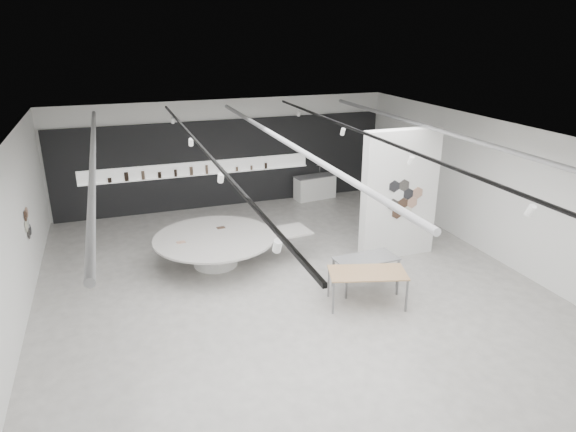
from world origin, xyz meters
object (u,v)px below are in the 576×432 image
object	(u,v)px
partition_column	(400,195)
kitchen_counter	(315,187)
sample_table_stone	(366,260)
display_island	(218,246)
sample_table_wood	(367,274)

from	to	relation	value
partition_column	kitchen_counter	xyz separation A→B (m)	(-0.22, 5.55, -1.35)
sample_table_stone	kitchen_counter	size ratio (longest dim) A/B	0.96
display_island	kitchen_counter	xyz separation A→B (m)	(4.69, 4.52, -0.09)
sample_table_stone	kitchen_counter	world-z (taller)	kitchen_counter
display_island	kitchen_counter	bearing A→B (deg)	37.81
display_island	sample_table_stone	distance (m)	4.04
partition_column	sample_table_wood	size ratio (longest dim) A/B	1.86
kitchen_counter	display_island	bearing A→B (deg)	-144.04
partition_column	sample_table_stone	xyz separation A→B (m)	(-1.72, -1.46, -1.08)
sample_table_stone	kitchen_counter	bearing A→B (deg)	77.88
partition_column	display_island	size ratio (longest dim) A/B	0.81
display_island	sample_table_stone	bearing A→B (deg)	-44.16
display_island	sample_table_stone	world-z (taller)	display_island
partition_column	display_island	world-z (taller)	partition_column
partition_column	kitchen_counter	bearing A→B (deg)	92.26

